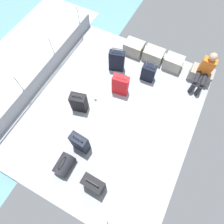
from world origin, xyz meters
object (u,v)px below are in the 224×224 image
passenger_seated (205,71)px  paper_cup (95,99)px  cargo_crate_0 (134,48)px  suitcase_0 (120,85)px  suitcase_2 (94,184)px  cargo_crate_3 (201,75)px  suitcase_3 (148,73)px  suitcase_1 (117,61)px  cargo_crate_2 (173,63)px  suitcase_5 (79,103)px  cargo_crate_1 (153,55)px  duffel_bag (64,165)px  suitcase_4 (80,143)px

passenger_seated → paper_cup: 3.01m
cargo_crate_0 → suitcase_0: size_ratio=0.71×
suitcase_2 → cargo_crate_0: bearing=102.3°
cargo_crate_3 → suitcase_2: size_ratio=0.86×
suitcase_2 → suitcase_3: suitcase_2 is taller
suitcase_1 → suitcase_0: bearing=-56.3°
cargo_crate_2 → suitcase_0: bearing=-123.8°
cargo_crate_2 → suitcase_0: suitcase_0 is taller
cargo_crate_0 → passenger_seated: (2.11, -0.21, 0.36)m
cargo_crate_2 → suitcase_5: suitcase_5 is taller
passenger_seated → suitcase_3: (-1.34, -0.51, -0.30)m
cargo_crate_3 → suitcase_3: size_ratio=0.88×
suitcase_1 → suitcase_2: (1.05, -3.19, -0.03)m
cargo_crate_1 → suitcase_2: size_ratio=0.81×
cargo_crate_3 → suitcase_3: 1.51m
cargo_crate_0 → suitcase_2: suitcase_2 is taller
suitcase_3 → duffel_bag: bearing=-102.7°
cargo_crate_2 → suitcase_2: size_ratio=0.73×
passenger_seated → suitcase_3: passenger_seated is taller
cargo_crate_0 → paper_cup: bearing=-96.2°
duffel_bag → cargo_crate_0: bearing=90.7°
cargo_crate_0 → cargo_crate_3: cargo_crate_0 is taller
cargo_crate_1 → cargo_crate_0: bearing=-176.3°
passenger_seated → duffel_bag: passenger_seated is taller
suitcase_5 → paper_cup: suitcase_5 is taller
cargo_crate_3 → suitcase_0: bearing=-141.6°
cargo_crate_1 → suitcase_3: suitcase_3 is taller
cargo_crate_2 → suitcase_3: size_ratio=0.75×
cargo_crate_2 → suitcase_1: (-1.46, -0.82, 0.14)m
suitcase_4 → suitcase_5: suitcase_4 is taller
cargo_crate_1 → duffel_bag: 4.03m
cargo_crate_0 → cargo_crate_2: bearing=0.2°
paper_cup → suitcase_0: bearing=47.8°
suitcase_0 → suitcase_1: (-0.45, 0.68, 0.01)m
cargo_crate_3 → suitcase_5: 3.53m
cargo_crate_0 → suitcase_0: suitcase_0 is taller
passenger_seated → suitcase_0: passenger_seated is taller
suitcase_0 → suitcase_3: size_ratio=1.14×
suitcase_5 → paper_cup: (0.23, 0.42, -0.26)m
cargo_crate_2 → suitcase_4: size_ratio=0.65×
suitcase_1 → suitcase_5: 1.66m
cargo_crate_2 → suitcase_3: 0.88m
suitcase_3 → passenger_seated: bearing=20.7°
passenger_seated → paper_cup: size_ratio=10.80×
cargo_crate_0 → suitcase_2: 4.10m
cargo_crate_1 → suitcase_4: size_ratio=0.73×
suitcase_0 → suitcase_2: (0.60, -2.51, -0.02)m
suitcase_2 → suitcase_5: size_ratio=1.08×
passenger_seated → suitcase_4: passenger_seated is taller
suitcase_4 → suitcase_3: bearing=76.7°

